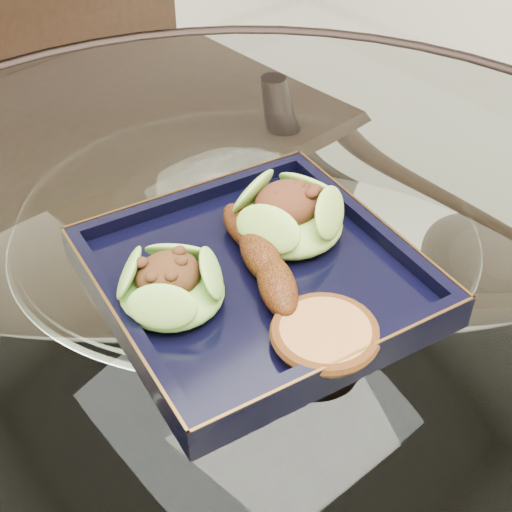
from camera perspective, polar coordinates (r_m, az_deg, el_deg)
dining_table at (r=0.81m, az=-0.75°, el=-9.17°), size 1.13×1.13×0.77m
dining_chair at (r=1.25m, az=-10.19°, el=6.85°), size 0.43×0.43×0.96m
navy_plate at (r=0.65m, az=0.00°, el=-2.02°), size 0.31×0.31×0.02m
lettuce_wrap_left at (r=0.61m, az=-6.80°, el=-2.54°), size 0.12×0.12×0.03m
lettuce_wrap_right at (r=0.68m, az=2.64°, el=3.09°), size 0.11×0.11×0.04m
roasted_plantain at (r=0.64m, az=0.39°, el=0.04°), size 0.09×0.16×0.03m
crumb_patty at (r=0.58m, az=5.54°, el=-6.30°), size 0.10×0.10×0.01m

